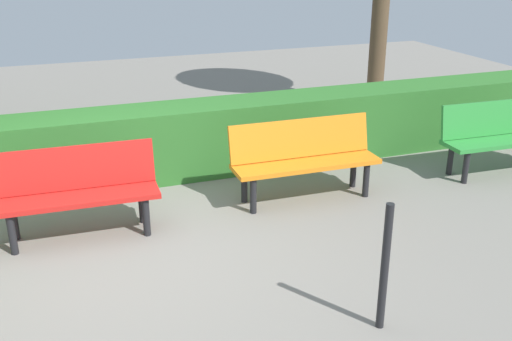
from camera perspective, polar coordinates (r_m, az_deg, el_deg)
ground_plane at (r=5.56m, az=-13.27°, el=-8.15°), size 19.26×19.26×0.00m
bench_green at (r=7.81m, az=22.46°, el=3.30°), size 1.56×0.51×0.86m
bench_orange at (r=6.48m, az=4.62°, el=1.43°), size 1.63×0.49×0.86m
bench_red at (r=5.87m, az=-16.83°, el=-1.64°), size 1.52×0.51×0.86m
hedge_row at (r=7.19m, az=-6.91°, el=2.89°), size 15.26×0.68×0.85m
railing_post_mid at (r=4.38m, az=12.27°, el=-9.11°), size 0.06×0.06×1.00m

